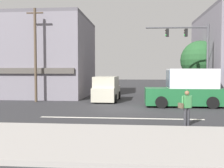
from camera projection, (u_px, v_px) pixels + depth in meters
The scene contains 11 objects.
ground_plane at pixel (124, 109), 17.84m from camera, with size 120.00×120.00×0.00m, color #2B2B2D.
lane_marking_stripe at pixel (120, 118), 14.36m from camera, with size 9.00×0.24×0.01m, color silver.
sidewalk_curb at pixel (112, 141), 9.38m from camera, with size 40.00×5.00×0.16m, color #9E9993.
building_left_block at pixel (32, 58), 27.52m from camera, with size 11.96×9.54×7.99m.
street_tree at pixel (200, 60), 24.70m from camera, with size 3.66×3.66×5.45m.
utility_pole_near_left at pixel (35, 54), 21.76m from camera, with size 1.40×0.22×7.77m.
utility_pole_far_right at pixel (221, 59), 24.11m from camera, with size 1.40×0.22×7.06m.
traffic_light_mast at pixel (195, 51), 20.31m from camera, with size 4.89×0.38×6.20m.
van_parked_curbside at pixel (107, 89), 22.58m from camera, with size 2.19×4.67×2.11m.
box_truck_crossing_rightbound at pixel (187, 89), 18.95m from camera, with size 5.63×2.31×2.75m.
pedestrian_foreground_with_bag at pixel (186, 106), 12.33m from camera, with size 0.68×0.44×1.67m.
Camera 1 is at (0.86, -17.73, 2.61)m, focal length 42.00 mm.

